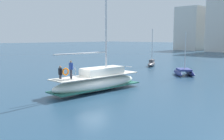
# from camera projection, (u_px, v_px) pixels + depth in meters

# --- Properties ---
(ground_plane) EXTENTS (400.00, 400.00, 0.00)m
(ground_plane) POSITION_uv_depth(u_px,v_px,m) (94.00, 94.00, 23.30)
(ground_plane) COLOR navy
(main_sailboat) EXTENTS (2.55, 9.63, 12.46)m
(main_sailboat) POSITION_uv_depth(u_px,v_px,m) (97.00, 81.00, 24.56)
(main_sailboat) COLOR white
(main_sailboat) RESTS_ON ground
(moored_cutter_left) EXTENTS (3.00, 4.47, 6.42)m
(moored_cutter_left) POSITION_uv_depth(u_px,v_px,m) (152.00, 63.00, 45.57)
(moored_cutter_left) COLOR #4C4C51
(moored_cutter_left) RESTS_ON ground
(moored_cutter_right) EXTENTS (4.38, 4.35, 5.72)m
(moored_cutter_right) POSITION_uv_depth(u_px,v_px,m) (184.00, 72.00, 34.45)
(moored_cutter_right) COLOR navy
(moored_cutter_right) RESTS_ON ground
(mooring_buoy) EXTENTS (0.56, 0.56, 0.88)m
(mooring_buoy) POSITION_uv_depth(u_px,v_px,m) (91.00, 76.00, 33.27)
(mooring_buoy) COLOR #EA4C19
(mooring_buoy) RESTS_ON ground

